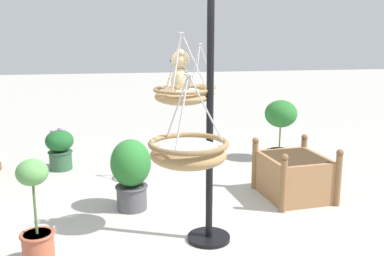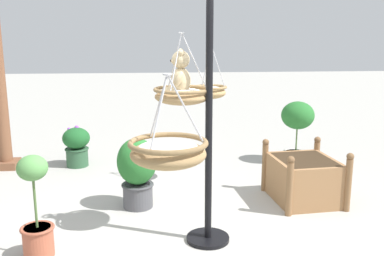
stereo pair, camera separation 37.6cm
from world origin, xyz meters
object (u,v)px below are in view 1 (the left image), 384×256
at_px(potted_plant_flowering_red, 280,123).
at_px(potted_plant_broad_leaf, 36,218).
at_px(display_pole_central, 209,169).
at_px(potted_plant_trailing_ivy, 131,171).
at_px(hanging_basket_with_teddy, 182,95).
at_px(potted_plant_tall_leafy, 60,148).
at_px(hanging_basket_right_low, 200,91).
at_px(wooden_planter_box, 294,175).
at_px(hanging_basket_left_high, 189,152).
at_px(teddy_bear, 180,76).

height_order(potted_plant_flowering_red, potted_plant_broad_leaf, potted_plant_flowering_red).
distance_m(display_pole_central, potted_plant_flowering_red, 3.16).
xyz_separation_m(potted_plant_flowering_red, potted_plant_trailing_ivy, (-1.65, 2.54, -0.17)).
bearing_deg(hanging_basket_with_teddy, potted_plant_tall_leafy, 30.65).
bearing_deg(hanging_basket_right_low, display_pole_central, 171.88).
relative_size(hanging_basket_right_low, wooden_planter_box, 0.76).
bearing_deg(potted_plant_flowering_red, hanging_basket_left_high, 150.25).
xyz_separation_m(hanging_basket_with_teddy, potted_plant_trailing_ivy, (0.80, 0.49, -1.02)).
xyz_separation_m(wooden_planter_box, potted_plant_flowering_red, (1.62, -0.45, 0.35)).
height_order(teddy_bear, potted_plant_flowering_red, teddy_bear).
relative_size(wooden_planter_box, potted_plant_tall_leafy, 1.49).
bearing_deg(hanging_basket_right_low, potted_plant_broad_leaf, 134.73).
distance_m(hanging_basket_left_high, wooden_planter_box, 3.08).
xyz_separation_m(display_pole_central, potted_plant_tall_leafy, (2.72, 1.78, -0.42)).
bearing_deg(hanging_basket_with_teddy, potted_plant_broad_leaf, 103.10).
relative_size(hanging_basket_right_low, potted_plant_trailing_ivy, 0.86).
distance_m(potted_plant_tall_leafy, potted_plant_broad_leaf, 2.90).
bearing_deg(teddy_bear, wooden_planter_box, -62.96).
relative_size(hanging_basket_with_teddy, hanging_basket_left_high, 1.15).
bearing_deg(teddy_bear, potted_plant_trailing_ivy, 30.65).
bearing_deg(potted_plant_tall_leafy, hanging_basket_with_teddy, -149.35).
bearing_deg(display_pole_central, hanging_basket_with_teddy, 59.04).
relative_size(display_pole_central, wooden_planter_box, 2.50).
distance_m(display_pole_central, wooden_planter_box, 1.73).
distance_m(hanging_basket_left_high, hanging_basket_right_low, 3.09).
xyz_separation_m(wooden_planter_box, potted_plant_trailing_ivy, (-0.03, 2.09, 0.18)).
relative_size(hanging_basket_left_high, potted_plant_tall_leafy, 0.93).
distance_m(teddy_bear, hanging_basket_left_high, 1.52).
xyz_separation_m(potted_plant_flowering_red, potted_plant_tall_leafy, (0.13, 3.57, -0.29)).
bearing_deg(potted_plant_trailing_ivy, potted_plant_tall_leafy, 30.11).
xyz_separation_m(hanging_basket_left_high, hanging_basket_right_low, (3.01, -0.68, 0.00)).
height_order(hanging_basket_left_high, hanging_basket_right_low, hanging_basket_right_low).
height_order(teddy_bear, potted_plant_tall_leafy, teddy_bear).
bearing_deg(display_pole_central, teddy_bear, 61.15).
distance_m(hanging_basket_with_teddy, potted_plant_broad_leaf, 1.77).
bearing_deg(potted_plant_broad_leaf, potted_plant_trailing_ivy, -38.79).
xyz_separation_m(teddy_bear, potted_plant_broad_leaf, (-0.33, 1.38, -1.23)).
distance_m(hanging_basket_with_teddy, teddy_bear, 0.19).
bearing_deg(potted_plant_flowering_red, display_pole_central, 145.33).
bearing_deg(wooden_planter_box, hanging_basket_with_teddy, 117.36).
height_order(hanging_basket_with_teddy, hanging_basket_right_low, hanging_basket_with_teddy).
bearing_deg(hanging_basket_left_high, potted_plant_broad_leaf, 46.66).
bearing_deg(potted_plant_broad_leaf, potted_plant_tall_leafy, 2.53).
xyz_separation_m(hanging_basket_right_low, potted_plant_flowering_red, (0.90, -1.55, -0.68)).
bearing_deg(wooden_planter_box, teddy_bear, 117.04).
height_order(hanging_basket_right_low, wooden_planter_box, hanging_basket_right_low).
bearing_deg(potted_plant_tall_leafy, potted_plant_flowering_red, -92.07).
height_order(teddy_bear, potted_plant_broad_leaf, teddy_bear).
bearing_deg(potted_plant_trailing_ivy, potted_plant_broad_leaf, 141.21).
xyz_separation_m(potted_plant_flowering_red, potted_plant_broad_leaf, (-2.77, 3.44, -0.19)).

